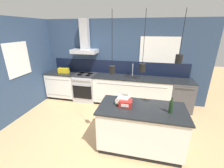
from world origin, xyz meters
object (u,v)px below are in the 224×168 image
bottle_on_island (171,106)px  book_stack (123,100)px  red_supply_box (126,103)px  yellow_toolbox (64,70)px  oven_range (86,87)px  dishwasher (181,95)px

bottle_on_island → book_stack: bottle_on_island is taller
book_stack → red_supply_box: (0.07, -0.11, -0.01)m
book_stack → yellow_toolbox: (-2.29, 1.71, 0.01)m
oven_range → red_supply_box: size_ratio=3.76×
book_stack → yellow_toolbox: 2.86m
oven_range → book_stack: (1.53, -1.71, 0.52)m
oven_range → yellow_toolbox: size_ratio=2.68×
dishwasher → yellow_toolbox: bearing=180.0°
oven_range → book_stack: bearing=-48.2°
red_supply_box → yellow_toolbox: 2.98m
oven_range → yellow_toolbox: 0.93m
bottle_on_island → red_supply_box: (-0.81, 0.07, -0.06)m
dishwasher → book_stack: size_ratio=2.67×
oven_range → bottle_on_island: bottle_on_island is taller
oven_range → red_supply_box: red_supply_box is taller
book_stack → yellow_toolbox: yellow_toolbox is taller
dishwasher → bottle_on_island: (-0.60, -1.89, 0.58)m
dishwasher → yellow_toolbox: yellow_toolbox is taller
dishwasher → red_supply_box: bearing=-127.7°
book_stack → yellow_toolbox: bearing=143.2°
bottle_on_island → yellow_toolbox: (-3.17, 1.89, -0.04)m
oven_range → bottle_on_island: (2.41, -1.89, 0.58)m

